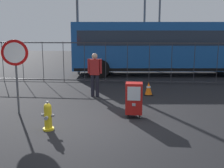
{
  "coord_description": "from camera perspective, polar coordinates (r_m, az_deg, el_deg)",
  "views": [
    {
      "loc": [
        1.11,
        -6.76,
        2.41
      ],
      "look_at": [
        0.3,
        1.2,
        0.9
      ],
      "focal_mm": 43.28,
      "sensor_mm": 36.0,
      "label": 1
    }
  ],
  "objects": [
    {
      "name": "newspaper_box_primary",
      "position": [
        7.79,
        4.67,
        -3.01
      ],
      "size": [
        0.48,
        0.42,
        1.02
      ],
      "color": "black",
      "rests_on": "ground_plane"
    },
    {
      "name": "bus_near",
      "position": [
        16.17,
        11.01,
        8.0
      ],
      "size": [
        10.7,
        3.61,
        3.0
      ],
      "rotation": [
        0.0,
        0.0,
        0.1
      ],
      "color": "#19519E",
      "rests_on": "ground_plane"
    },
    {
      "name": "street_light_far_left",
      "position": [
        18.84,
        6.91,
        14.87
      ],
      "size": [
        0.32,
        0.32,
        6.52
      ],
      "color": "#4C4F54",
      "rests_on": "ground_plane"
    },
    {
      "name": "stop_sign",
      "position": [
        8.45,
        -19.73,
        4.56
      ],
      "size": [
        0.71,
        0.31,
        2.23
      ],
      "color": "#4C4F54",
      "rests_on": "ground_plane"
    },
    {
      "name": "fire_hydrant",
      "position": [
        7.01,
        -13.38,
        -6.69
      ],
      "size": [
        0.33,
        0.32,
        0.75
      ],
      "color": "yellow",
      "rests_on": "ground_plane"
    },
    {
      "name": "pedestrian",
      "position": [
        10.3,
        -3.66,
        2.49
      ],
      "size": [
        0.55,
        0.22,
        1.67
      ],
      "color": "black",
      "rests_on": "ground_plane"
    },
    {
      "name": "fence_barrier",
      "position": [
        13.21,
        0.95,
        4.63
      ],
      "size": [
        18.03,
        0.04,
        2.0
      ],
      "color": "#2D2D33",
      "rests_on": "ground_plane"
    },
    {
      "name": "street_light_near_left",
      "position": [
        20.87,
        10.1,
        16.94
      ],
      "size": [
        0.32,
        0.32,
        8.33
      ],
      "color": "#4C4F54",
      "rests_on": "ground_plane"
    },
    {
      "name": "traffic_cone",
      "position": [
        10.74,
        7.73,
        -0.98
      ],
      "size": [
        0.36,
        0.36,
        0.53
      ],
      "color": "black",
      "rests_on": "ground_plane"
    },
    {
      "name": "ground_plane",
      "position": [
        7.27,
        -3.35,
        -8.71
      ],
      "size": [
        60.0,
        60.0,
        0.0
      ],
      "primitive_type": "plane",
      "color": "black"
    }
  ]
}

